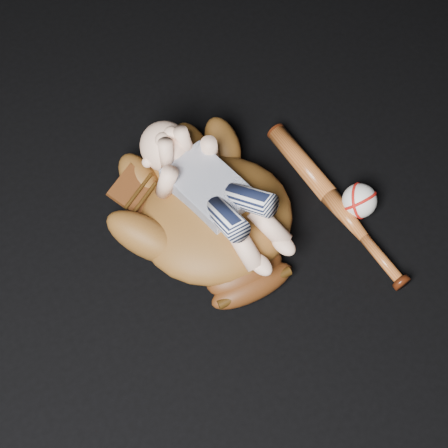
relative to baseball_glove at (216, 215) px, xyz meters
The scene contains 4 objects.
baseball_glove is the anchor object (origin of this frame).
newborn_baby 0.06m from the baseball_glove, 32.02° to the left, with size 0.18×0.39×0.16m, color beige, non-canonical shape.
baseball_bat 0.27m from the baseball_glove, 20.39° to the right, with size 0.04×0.46×0.04m, color #9D4C1E, non-canonical shape.
baseball 0.31m from the baseball_glove, 22.34° to the right, with size 0.07×0.07×0.07m, color white.
Camera 1 is at (-0.42, -0.45, 1.28)m, focal length 55.00 mm.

